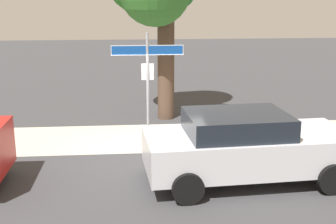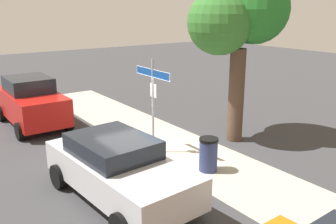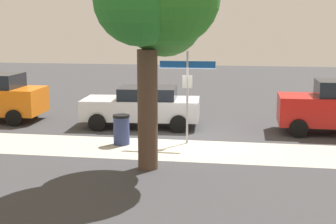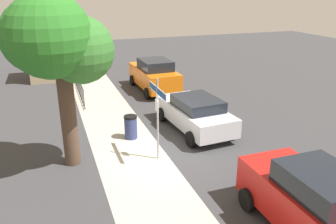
# 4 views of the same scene
# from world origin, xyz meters

# --- Properties ---
(ground_plane) EXTENTS (60.00, 60.00, 0.00)m
(ground_plane) POSITION_xyz_m (0.00, 0.00, 0.00)
(ground_plane) COLOR #38383A
(sidewalk_strip) EXTENTS (24.00, 2.60, 0.00)m
(sidewalk_strip) POSITION_xyz_m (2.00, 1.30, 0.00)
(sidewalk_strip) COLOR #B0AA99
(sidewalk_strip) RESTS_ON ground_plane
(street_sign) EXTENTS (1.82, 0.07, 3.02)m
(street_sign) POSITION_xyz_m (-0.29, 0.40, 2.10)
(street_sign) COLOR #9EA0A5
(street_sign) RESTS_ON ground_plane
(shade_tree) EXTENTS (3.10, 3.41, 5.83)m
(shade_tree) POSITION_xyz_m (0.07, 3.55, 4.34)
(shade_tree) COLOR #4D382B
(shade_tree) RESTS_ON ground_plane
(car_red) EXTENTS (4.08, 2.00, 1.91)m
(car_red) POSITION_xyz_m (-5.43, -1.91, 0.96)
(car_red) COLOR red
(car_red) RESTS_ON ground_plane
(car_silver) EXTENTS (4.51, 2.30, 1.53)m
(car_silver) POSITION_xyz_m (1.70, -1.93, 0.80)
(car_silver) COLOR silver
(car_silver) RESTS_ON ground_plane
(trash_bin) EXTENTS (0.55, 0.55, 0.98)m
(trash_bin) POSITION_xyz_m (1.79, 0.90, 0.49)
(trash_bin) COLOR navy
(trash_bin) RESTS_ON ground_plane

